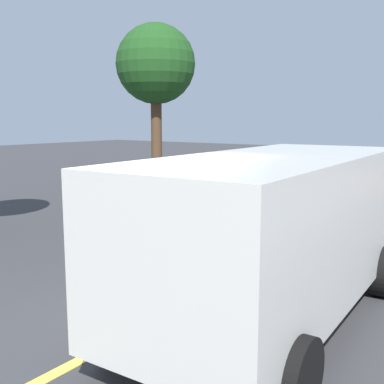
# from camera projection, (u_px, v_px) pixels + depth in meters

# --- Properties ---
(ground_plane) EXTENTS (80.00, 80.00, 0.00)m
(ground_plane) POSITION_uv_depth(u_px,v_px,m) (132.00, 334.00, 5.90)
(ground_plane) COLOR #38383A
(lane_marking_centre) EXTENTS (28.00, 0.16, 0.01)m
(lane_marking_centre) POSITION_uv_depth(u_px,v_px,m) (249.00, 271.00, 8.30)
(lane_marking_centre) COLOR #E0D14C
(white_van) EXTENTS (5.29, 2.46, 2.20)m
(white_van) POSITION_uv_depth(u_px,v_px,m) (274.00, 228.00, 6.05)
(white_van) COLOR silver
(white_van) RESTS_ON ground_plane
(tree_left_verge) EXTENTS (2.87, 2.87, 6.05)m
(tree_left_verge) POSITION_uv_depth(u_px,v_px,m) (156.00, 66.00, 17.04)
(tree_left_verge) COLOR #513823
(tree_left_verge) RESTS_ON ground_plane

